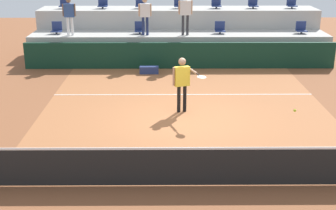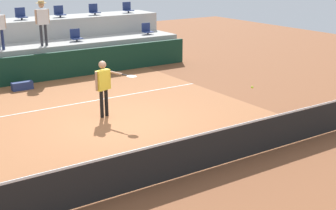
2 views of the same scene
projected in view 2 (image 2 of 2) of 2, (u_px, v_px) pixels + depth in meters
The scene contains 17 objects.
ground_plane at pixel (118, 122), 13.58m from camera, with size 40.00×40.00×0.00m, color brown.
court_inner_paint at pixel (103, 113), 14.38m from camera, with size 9.00×10.00×0.01m, color #A36038.
court_service_line at pixel (85, 102), 15.49m from camera, with size 9.00×0.06×0.00m, color silver.
tennis_net at pixel (201, 151), 10.25m from camera, with size 10.48×0.08×1.07m.
sponsor_backboard at pixel (47, 67), 18.19m from camera, with size 13.00×0.16×1.10m, color #0F3323.
seating_tier_lower at pixel (36, 60), 19.21m from camera, with size 13.00×1.80×1.25m, color #ADAAA3.
seating_tier_upper at pixel (23, 43), 20.51m from camera, with size 13.00×1.80×2.10m, color #ADAAA3.
stadium_chair_lower_right at pixel (76, 36), 19.84m from camera, with size 0.44×0.40×0.52m.
stadium_chair_lower_far_right at pixel (147, 30), 21.73m from camera, with size 0.44×0.40×0.52m.
stadium_chair_upper_center at pixel (21, 15), 20.10m from camera, with size 0.44×0.40×0.52m.
stadium_chair_upper_mid_right at pixel (59, 12), 21.02m from camera, with size 0.44×0.40×0.52m.
stadium_chair_upper_right at pixel (94, 10), 21.94m from camera, with size 0.44×0.40×0.52m.
stadium_chair_upper_far_right at pixel (128, 8), 22.89m from camera, with size 0.44×0.40×0.52m.
tennis_player at pixel (104, 83), 13.73m from camera, with size 1.01×1.14×1.73m.
spectator_with_hat at pixel (42, 18), 18.46m from camera, with size 0.61×0.45×1.80m.
tennis_ball at pixel (252, 87), 11.89m from camera, with size 0.07×0.07×0.07m.
equipment_bag at pixel (22, 86), 16.98m from camera, with size 0.76×0.28×0.30m, color navy.
Camera 2 is at (-5.86, -11.49, 4.52)m, focal length 49.26 mm.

